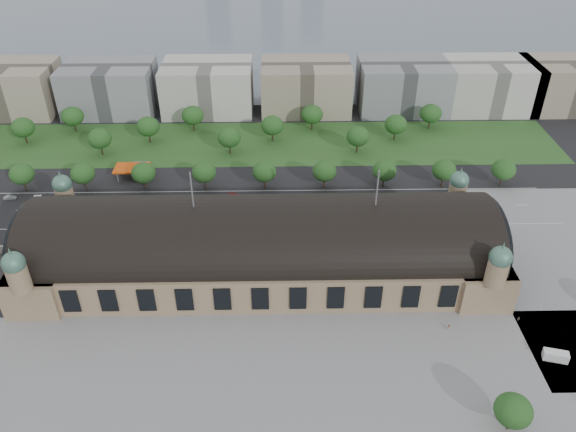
{
  "coord_description": "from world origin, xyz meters",
  "views": [
    {
      "loc": [
        5.81,
        -142.04,
        117.77
      ],
      "look_at": [
        8.67,
        11.59,
        14.0
      ],
      "focal_mm": 35.0,
      "sensor_mm": 36.0,
      "label": 1
    }
  ],
  "objects_px": {
    "traffic_car_5": "(409,197)",
    "bus_east": "(340,212)",
    "petrol_station": "(137,168)",
    "parked_car_3": "(78,231)",
    "traffic_car_1": "(10,197)",
    "parked_car_6": "(154,234)",
    "parked_car_2": "(80,232)",
    "pedestrian_2": "(519,319)",
    "parked_car_4": "(171,227)",
    "traffic_car_4": "(320,218)",
    "traffic_car_6": "(430,210)",
    "bus_west": "(250,221)",
    "traffic_car_3": "(234,195)",
    "pedestrian_0": "(449,327)",
    "parked_car_1": "(46,229)",
    "parked_car_0": "(49,228)",
    "van_east": "(554,356)",
    "parked_car_5": "(181,233)",
    "bus_mid": "(275,221)"
  },
  "relations": [
    {
      "from": "traffic_car_1",
      "to": "parked_car_6",
      "type": "bearing_deg",
      "value": -113.95
    },
    {
      "from": "traffic_car_4",
      "to": "traffic_car_5",
      "type": "bearing_deg",
      "value": 110.07
    },
    {
      "from": "bus_west",
      "to": "pedestrian_2",
      "type": "bearing_deg",
      "value": -122.76
    },
    {
      "from": "parked_car_3",
      "to": "bus_east",
      "type": "bearing_deg",
      "value": 57.51
    },
    {
      "from": "petrol_station",
      "to": "bus_mid",
      "type": "height_order",
      "value": "petrol_station"
    },
    {
      "from": "parked_car_2",
      "to": "parked_car_5",
      "type": "height_order",
      "value": "parked_car_5"
    },
    {
      "from": "petrol_station",
      "to": "parked_car_1",
      "type": "xyz_separation_m",
      "value": [
        -24.59,
        -40.7,
        -2.29
      ]
    },
    {
      "from": "parked_car_4",
      "to": "bus_mid",
      "type": "bearing_deg",
      "value": 55.07
    },
    {
      "from": "traffic_car_4",
      "to": "parked_car_6",
      "type": "bearing_deg",
      "value": -83.1
    },
    {
      "from": "parked_car_0",
      "to": "parked_car_4",
      "type": "height_order",
      "value": "parked_car_4"
    },
    {
      "from": "petrol_station",
      "to": "traffic_car_5",
      "type": "height_order",
      "value": "petrol_station"
    },
    {
      "from": "traffic_car_4",
      "to": "van_east",
      "type": "distance_m",
      "value": 90.31
    },
    {
      "from": "bus_mid",
      "to": "parked_car_5",
      "type": "bearing_deg",
      "value": 100.76
    },
    {
      "from": "traffic_car_4",
      "to": "traffic_car_5",
      "type": "distance_m",
      "value": 38.45
    },
    {
      "from": "traffic_car_3",
      "to": "pedestrian_0",
      "type": "bearing_deg",
      "value": -138.0
    },
    {
      "from": "traffic_car_4",
      "to": "parked_car_1",
      "type": "height_order",
      "value": "traffic_car_4"
    },
    {
      "from": "traffic_car_5",
      "to": "parked_car_1",
      "type": "xyz_separation_m",
      "value": [
        -135.27,
        -19.08,
        -0.08
      ]
    },
    {
      "from": "parked_car_0",
      "to": "bus_east",
      "type": "bearing_deg",
      "value": 64.89
    },
    {
      "from": "traffic_car_6",
      "to": "bus_west",
      "type": "relative_size",
      "value": 0.41
    },
    {
      "from": "parked_car_3",
      "to": "parked_car_4",
      "type": "relative_size",
      "value": 0.99
    },
    {
      "from": "traffic_car_6",
      "to": "bus_east",
      "type": "distance_m",
      "value": 34.58
    },
    {
      "from": "parked_car_2",
      "to": "van_east",
      "type": "height_order",
      "value": "van_east"
    },
    {
      "from": "traffic_car_6",
      "to": "parked_car_4",
      "type": "xyz_separation_m",
      "value": [
        -96.6,
        -9.42,
        0.07
      ]
    },
    {
      "from": "parked_car_0",
      "to": "parked_car_1",
      "type": "bearing_deg",
      "value": -93.45
    },
    {
      "from": "traffic_car_1",
      "to": "parked_car_3",
      "type": "bearing_deg",
      "value": -126.34
    },
    {
      "from": "petrol_station",
      "to": "traffic_car_6",
      "type": "height_order",
      "value": "petrol_station"
    },
    {
      "from": "parked_car_6",
      "to": "bus_mid",
      "type": "xyz_separation_m",
      "value": [
        43.43,
        6.0,
        0.81
      ]
    },
    {
      "from": "parked_car_2",
      "to": "parked_car_4",
      "type": "distance_m",
      "value": 32.17
    },
    {
      "from": "parked_car_3",
      "to": "parked_car_6",
      "type": "xyz_separation_m",
      "value": [
        27.4,
        -1.94,
        -0.08
      ]
    },
    {
      "from": "traffic_car_1",
      "to": "parked_car_5",
      "type": "bearing_deg",
      "value": -111.1
    },
    {
      "from": "bus_mid",
      "to": "pedestrian_2",
      "type": "relative_size",
      "value": 6.08
    },
    {
      "from": "parked_car_0",
      "to": "bus_west",
      "type": "height_order",
      "value": "bus_west"
    },
    {
      "from": "traffic_car_5",
      "to": "traffic_car_6",
      "type": "height_order",
      "value": "traffic_car_5"
    },
    {
      "from": "traffic_car_5",
      "to": "parked_car_5",
      "type": "bearing_deg",
      "value": 107.19
    },
    {
      "from": "bus_mid",
      "to": "pedestrian_0",
      "type": "height_order",
      "value": "bus_mid"
    },
    {
      "from": "parked_car_4",
      "to": "bus_mid",
      "type": "distance_m",
      "value": 37.87
    },
    {
      "from": "parked_car_0",
      "to": "parked_car_4",
      "type": "relative_size",
      "value": 0.93
    },
    {
      "from": "traffic_car_1",
      "to": "parked_car_0",
      "type": "distance_m",
      "value": 30.73
    },
    {
      "from": "traffic_car_5",
      "to": "bus_east",
      "type": "xyz_separation_m",
      "value": [
        -28.14,
        -11.66,
        0.89
      ]
    },
    {
      "from": "parked_car_3",
      "to": "bus_mid",
      "type": "xyz_separation_m",
      "value": [
        70.84,
        4.06,
        0.73
      ]
    },
    {
      "from": "parked_car_2",
      "to": "pedestrian_2",
      "type": "bearing_deg",
      "value": 41.16
    },
    {
      "from": "van_east",
      "to": "parked_car_3",
      "type": "bearing_deg",
      "value": 172.07
    },
    {
      "from": "traffic_car_5",
      "to": "pedestrian_0",
      "type": "bearing_deg",
      "value": -179.58
    },
    {
      "from": "petrol_station",
      "to": "parked_car_3",
      "type": "height_order",
      "value": "petrol_station"
    },
    {
      "from": "parked_car_1",
      "to": "parked_car_5",
      "type": "height_order",
      "value": "parked_car_5"
    },
    {
      "from": "parked_car_1",
      "to": "bus_east",
      "type": "height_order",
      "value": "bus_east"
    },
    {
      "from": "traffic_car_4",
      "to": "traffic_car_1",
      "type": "bearing_deg",
      "value": -99.1
    },
    {
      "from": "parked_car_4",
      "to": "pedestrian_0",
      "type": "relative_size",
      "value": 2.73
    },
    {
      "from": "traffic_car_4",
      "to": "traffic_car_6",
      "type": "xyz_separation_m",
      "value": [
        42.15,
        4.77,
        -0.01
      ]
    },
    {
      "from": "parked_car_0",
      "to": "pedestrian_2",
      "type": "height_order",
      "value": "pedestrian_2"
    }
  ]
}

